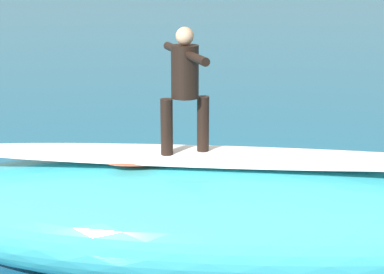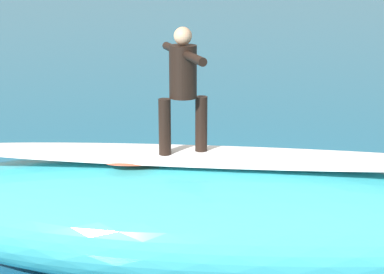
{
  "view_description": "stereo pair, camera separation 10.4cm",
  "coord_description": "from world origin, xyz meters",
  "px_view_note": "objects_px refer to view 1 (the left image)",
  "views": [
    {
      "loc": [
        -1.72,
        9.89,
        3.84
      ],
      "look_at": [
        0.57,
        0.63,
        1.2
      ],
      "focal_mm": 59.64,
      "sensor_mm": 36.0,
      "label": 1
    },
    {
      "loc": [
        -1.82,
        9.86,
        3.84
      ],
      "look_at": [
        0.57,
        0.63,
        1.2
      ],
      "focal_mm": 59.64,
      "sensor_mm": 36.0,
      "label": 2
    }
  ],
  "objects_px": {
    "surfboard_riding": "(185,156)",
    "surfer_paddling": "(190,157)",
    "surfer_riding": "(185,81)",
    "surfboard_paddling": "(196,167)"
  },
  "relations": [
    {
      "from": "surfer_riding",
      "to": "surfboard_riding",
      "type": "bearing_deg",
      "value": 64.61
    },
    {
      "from": "surfer_paddling",
      "to": "surfboard_riding",
      "type": "bearing_deg",
      "value": -71.55
    },
    {
      "from": "surfer_riding",
      "to": "surfboard_paddling",
      "type": "height_order",
      "value": "surfer_riding"
    },
    {
      "from": "surfboard_paddling",
      "to": "surfer_paddling",
      "type": "distance_m",
      "value": 0.22
    },
    {
      "from": "surfboard_riding",
      "to": "surfboard_paddling",
      "type": "distance_m",
      "value": 4.4
    },
    {
      "from": "surfer_riding",
      "to": "surfer_paddling",
      "type": "distance_m",
      "value": 4.75
    },
    {
      "from": "surfer_paddling",
      "to": "surfer_riding",
      "type": "bearing_deg",
      "value": -71.55
    },
    {
      "from": "surfboard_riding",
      "to": "surfer_paddling",
      "type": "height_order",
      "value": "surfboard_riding"
    },
    {
      "from": "surfboard_riding",
      "to": "surfer_paddling",
      "type": "xyz_separation_m",
      "value": [
        0.96,
        -4.07,
        -1.32
      ]
    },
    {
      "from": "surfboard_riding",
      "to": "surfboard_paddling",
      "type": "bearing_deg",
      "value": -110.95
    }
  ]
}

